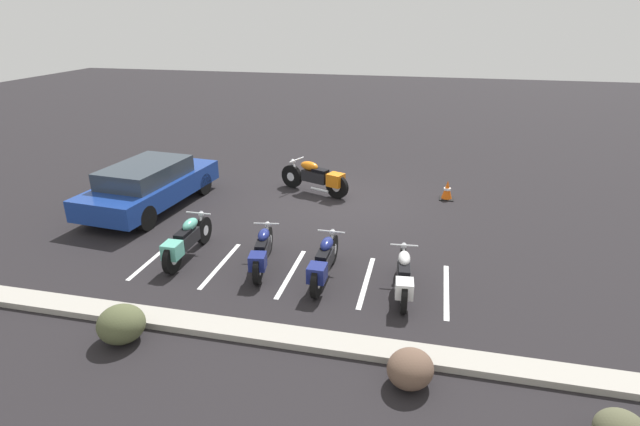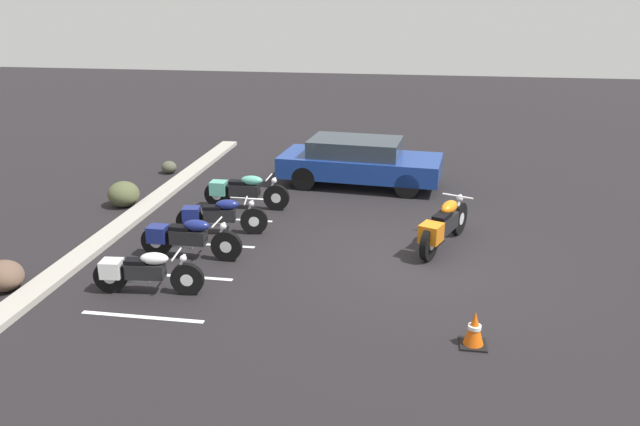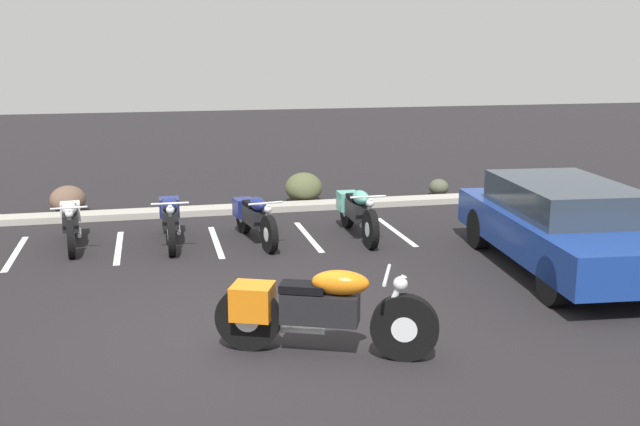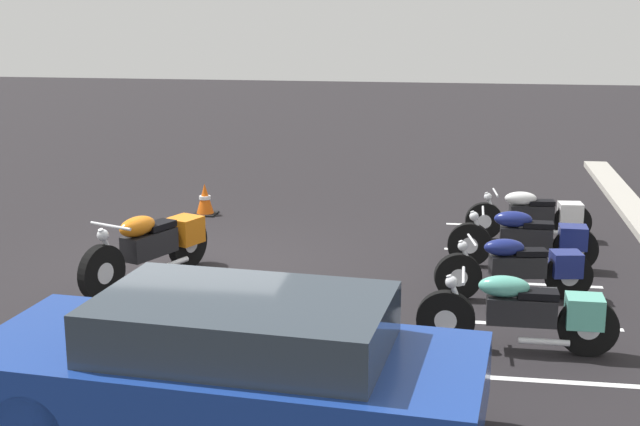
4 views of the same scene
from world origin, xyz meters
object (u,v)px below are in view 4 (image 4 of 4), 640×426
(parked_bike_3, at_px, (527,312))
(car_blue, at_px, (232,365))
(parked_bike_2, at_px, (522,267))
(traffic_cone, at_px, (205,200))
(parked_bike_1, at_px, (530,239))
(parked_bike_0, at_px, (535,214))
(motorcycle_orange_featured, at_px, (153,244))

(parked_bike_3, xyz_separation_m, car_blue, (2.39, -2.61, 0.23))
(parked_bike_2, height_order, parked_bike_3, parked_bike_3)
(traffic_cone, bearing_deg, car_blue, 17.68)
(parked_bike_1, distance_m, traffic_cone, 5.94)
(parked_bike_0, bearing_deg, car_blue, 61.66)
(parked_bike_0, xyz_separation_m, parked_bike_3, (4.73, -0.44, 0.03))
(motorcycle_orange_featured, xyz_separation_m, parked_bike_0, (-2.93, 5.22, -0.09))
(parked_bike_3, relative_size, car_blue, 0.48)
(motorcycle_orange_featured, height_order, parked_bike_0, motorcycle_orange_featured)
(motorcycle_orange_featured, distance_m, parked_bike_0, 5.98)
(motorcycle_orange_featured, distance_m, parked_bike_3, 5.10)
(parked_bike_0, height_order, parked_bike_1, parked_bike_1)
(traffic_cone, bearing_deg, motorcycle_orange_featured, 5.75)
(parked_bike_2, relative_size, traffic_cone, 3.55)
(parked_bike_1, distance_m, car_blue, 6.23)
(parked_bike_1, xyz_separation_m, parked_bike_2, (1.37, -0.20, -0.02))
(motorcycle_orange_featured, bearing_deg, traffic_cone, -151.73)
(parked_bike_3, bearing_deg, car_blue, 42.73)
(parked_bike_2, height_order, traffic_cone, parked_bike_2)
(motorcycle_orange_featured, relative_size, parked_bike_0, 1.15)
(parked_bike_3, bearing_deg, motorcycle_orange_featured, -20.46)
(parked_bike_0, relative_size, parked_bike_2, 0.99)
(car_blue, bearing_deg, traffic_cone, -67.26)
(parked_bike_2, xyz_separation_m, traffic_cone, (-3.81, -5.21, -0.16))
(parked_bike_2, xyz_separation_m, parked_bike_3, (1.77, -0.06, 0.03))
(parked_bike_0, distance_m, parked_bike_2, 2.99)
(parked_bike_1, distance_m, parked_bike_3, 3.15)
(motorcycle_orange_featured, xyz_separation_m, car_blue, (4.20, 2.16, 0.18))
(traffic_cone, bearing_deg, parked_bike_0, 81.37)
(parked_bike_1, bearing_deg, parked_bike_3, 85.95)
(motorcycle_orange_featured, xyz_separation_m, parked_bike_2, (0.04, 4.83, -0.08))
(parked_bike_1, bearing_deg, traffic_cone, -23.67)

